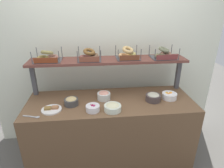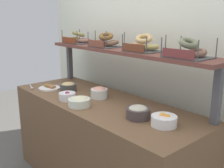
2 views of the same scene
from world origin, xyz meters
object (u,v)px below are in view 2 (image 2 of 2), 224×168
object	(u,v)px
bowl_lox_spread	(99,92)
bagel_basket_plain	(143,46)
bowl_potato_salad	(79,101)
bowl_fruit_salad	(164,120)
bagel_basket_everything	(78,39)
bowl_beet_salad	(67,96)
bagel_basket_poppy	(188,51)
bowl_hummus	(68,87)
serving_spoon_near_plate	(32,87)
bagel_basket_cinnamon_raisin	(106,42)
bowl_tuna_salad	(138,112)
serving_plate_white	(49,88)

from	to	relation	value
bowl_lox_spread	bagel_basket_plain	xyz separation A→B (m)	(0.31, 0.22, 0.43)
bowl_lox_spread	bagel_basket_plain	bearing A→B (deg)	35.58
bowl_lox_spread	bowl_potato_salad	distance (m)	0.28
bowl_potato_salad	bowl_fruit_salad	size ratio (longest dim) A/B	1.05
bowl_lox_spread	bagel_basket_everything	world-z (taller)	bagel_basket_everything
bowl_fruit_salad	bowl_beet_salad	size ratio (longest dim) A/B	1.19
bowl_beet_salad	bagel_basket_poppy	world-z (taller)	bagel_basket_poppy
bowl_beet_salad	bagel_basket_everything	distance (m)	0.82
bowl_beet_salad	bowl_hummus	world-z (taller)	bowl_hummus
bagel_basket_plain	serving_spoon_near_plate	bearing A→B (deg)	-152.63
bowl_fruit_salad	bowl_hummus	world-z (taller)	bowl_hummus
serving_spoon_near_plate	bagel_basket_cinnamon_raisin	world-z (taller)	bagel_basket_cinnamon_raisin
bowl_tuna_salad	bagel_basket_cinnamon_raisin	distance (m)	0.90
bowl_potato_salad	bagel_basket_poppy	world-z (taller)	bagel_basket_poppy
bowl_lox_spread	bowl_hummus	xyz separation A→B (m)	(-0.37, -0.09, -0.01)
bowl_fruit_salad	bagel_basket_poppy	size ratio (longest dim) A/B	0.58
bowl_hummus	bagel_basket_plain	bearing A→B (deg)	24.88
bowl_beet_salad	bagel_basket_plain	distance (m)	0.79
bowl_hummus	bowl_tuna_salad	bearing A→B (deg)	-0.02
bowl_potato_salad	bagel_basket_everything	world-z (taller)	bagel_basket_everything
bowl_potato_salad	serving_plate_white	distance (m)	0.66
bowl_fruit_salad	bagel_basket_cinnamon_raisin	size ratio (longest dim) A/B	0.63
bowl_beet_salad	bagel_basket_poppy	xyz separation A→B (m)	(0.89, 0.45, 0.44)
serving_plate_white	bowl_fruit_salad	bearing A→B (deg)	5.47
bagel_basket_everything	bagel_basket_plain	size ratio (longest dim) A/B	1.06
serving_spoon_near_plate	bagel_basket_plain	xyz separation A→B (m)	(1.04, 0.54, 0.47)
bowl_beet_salad	bagel_basket_cinnamon_raisin	size ratio (longest dim) A/B	0.53
bowl_lox_spread	bagel_basket_cinnamon_raisin	distance (m)	0.50
bagel_basket_cinnamon_raisin	bagel_basket_plain	size ratio (longest dim) A/B	0.95
bowl_beet_salad	serving_plate_white	distance (m)	0.45
bagel_basket_cinnamon_raisin	bagel_basket_plain	world-z (taller)	bagel_basket_plain
bowl_lox_spread	serving_plate_white	bearing A→B (deg)	-161.61
bowl_beet_salad	serving_spoon_near_plate	bearing A→B (deg)	-173.85
bowl_tuna_salad	bowl_lox_spread	bearing A→B (deg)	170.68
bowl_hummus	bowl_lox_spread	bearing A→B (deg)	14.14
serving_plate_white	serving_spoon_near_plate	distance (m)	0.20
bowl_lox_spread	bowl_hummus	distance (m)	0.38
bowl_lox_spread	bowl_potato_salad	world-z (taller)	bowl_lox_spread
bowl_hummus	bagel_basket_poppy	size ratio (longest dim) A/B	0.52
bowl_potato_salad	bagel_basket_cinnamon_raisin	world-z (taller)	bagel_basket_cinnamon_raisin
serving_spoon_near_plate	bagel_basket_plain	bearing A→B (deg)	27.37
bowl_beet_salad	bowl_hummus	xyz separation A→B (m)	(-0.24, 0.16, 0.01)
bowl_fruit_salad	bagel_basket_poppy	bearing A→B (deg)	95.74
bowl_lox_spread	serving_spoon_near_plate	distance (m)	0.79
bowl_lox_spread	bagel_basket_cinnamon_raisin	world-z (taller)	bagel_basket_cinnamon_raisin
bowl_hummus	bowl_fruit_salad	bearing A→B (deg)	1.61
bowl_lox_spread	bagel_basket_cinnamon_raisin	size ratio (longest dim) A/B	0.56
bowl_fruit_salad	bagel_basket_poppy	world-z (taller)	bagel_basket_poppy
bowl_potato_salad	bowl_fruit_salad	bearing A→B (deg)	16.16
bagel_basket_everything	bagel_basket_plain	distance (m)	0.95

